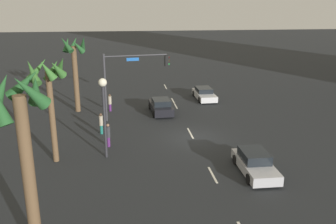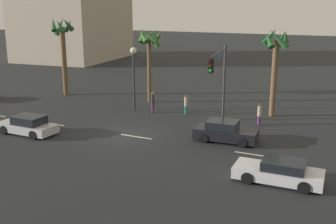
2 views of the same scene
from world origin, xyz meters
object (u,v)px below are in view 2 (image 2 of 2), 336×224
car_0 (28,125)px  pedestrian_2 (153,102)px  traffic_signal (220,73)px  palm_tree_0 (276,54)px  streetlamp (134,66)px  car_1 (225,132)px  palm_tree_2 (150,44)px  pedestrian_0 (259,114)px  car_4 (279,172)px  pedestrian_1 (186,104)px  palm_tree_1 (63,41)px

car_0 → pedestrian_2: size_ratio=2.51×
traffic_signal → palm_tree_0: palm_tree_0 is taller
streetlamp → traffic_signal: bearing=-12.1°
car_1 → palm_tree_2: size_ratio=0.61×
car_0 → pedestrian_0: 17.40m
car_4 → pedestrian_2: size_ratio=2.58×
car_0 → streetlamp: 10.52m
car_1 → pedestrian_0: (1.22, 4.87, 0.25)m
car_4 → palm_tree_2: 20.56m
car_4 → palm_tree_2: size_ratio=0.64×
car_0 → pedestrian_0: pedestrian_0 is taller
traffic_signal → pedestrian_0: 4.60m
pedestrian_1 → traffic_signal: bearing=-32.5°
car_1 → car_4: size_ratio=0.94×
streetlamp → palm_tree_1: size_ratio=0.69×
palm_tree_1 → palm_tree_2: palm_tree_1 is taller
streetlamp → pedestrian_2: streetlamp is taller
palm_tree_2 → pedestrian_2: bearing=-59.4°
car_4 → traffic_signal: size_ratio=0.77×
traffic_signal → pedestrian_0: traffic_signal is taller
car_4 → palm_tree_0: (-3.03, 13.26, 4.62)m
traffic_signal → palm_tree_2: palm_tree_2 is taller
car_1 → pedestrian_1: 7.49m
traffic_signal → streetlamp: size_ratio=1.09×
car_1 → pedestrian_1: (-5.17, 5.41, 0.27)m
car_0 → car_1: size_ratio=1.03×
pedestrian_2 → pedestrian_1: bearing=12.9°
car_1 → palm_tree_0: 9.30m
car_4 → palm_tree_0: palm_tree_0 is taller
traffic_signal → pedestrian_1: size_ratio=3.46×
car_4 → streetlamp: (-14.51, 10.15, 3.35)m
car_4 → traffic_signal: 10.94m
car_0 → pedestrian_2: (5.44, 9.23, 0.34)m
pedestrian_1 → palm_tree_2: palm_tree_2 is taller
car_1 → palm_tree_0: (1.58, 7.97, 4.54)m
car_4 → streetlamp: streetlamp is taller
pedestrian_2 → traffic_signal: bearing=-14.5°
car_0 → traffic_signal: traffic_signal is taller
pedestrian_2 → palm_tree_0: size_ratio=0.24×
palm_tree_1 → pedestrian_2: bearing=-13.3°
car_1 → palm_tree_1: palm_tree_1 is taller
car_1 → pedestrian_1: bearing=133.7°
pedestrian_0 → palm_tree_1: (-20.83, 2.63, 4.62)m
streetlamp → palm_tree_2: 3.73m
pedestrian_2 → palm_tree_2: 6.09m
car_4 → traffic_signal: bearing=126.1°
pedestrian_1 → palm_tree_2: size_ratio=0.24×
car_4 → streetlamp: 18.02m
car_4 → pedestrian_0: bearing=108.5°
palm_tree_0 → palm_tree_1: (-21.19, -0.47, 0.33)m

